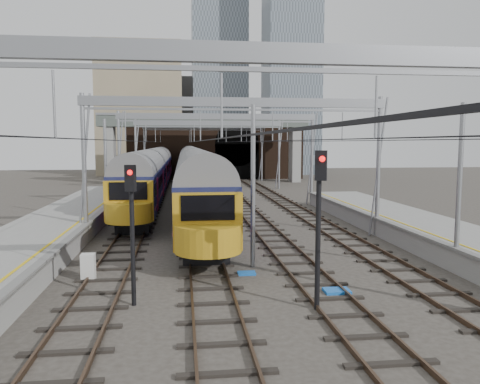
{
  "coord_description": "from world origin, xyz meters",
  "views": [
    {
      "loc": [
        -2.98,
        -17.72,
        5.38
      ],
      "look_at": [
        0.47,
        10.46,
        2.4
      ],
      "focal_mm": 35.0,
      "sensor_mm": 36.0,
      "label": 1
    }
  ],
  "objects": [
    {
      "name": "overhead_line",
      "position": [
        0.0,
        21.49,
        6.57
      ],
      "size": [
        16.8,
        80.0,
        8.0
      ],
      "color": "gray",
      "rests_on": "ground"
    },
    {
      "name": "signal_near_left",
      "position": [
        -4.65,
        -2.37,
        2.97
      ],
      "size": [
        0.37,
        0.46,
        4.69
      ],
      "rotation": [
        0.0,
        0.0,
        -0.35
      ],
      "color": "black",
      "rests_on": "ground"
    },
    {
      "name": "equip_cover_b",
      "position": [
        -0.93,
        6.2,
        0.06
      ],
      "size": [
        0.97,
        0.7,
        0.11
      ],
      "primitive_type": "cube",
      "rotation": [
        0.0,
        0.0,
        0.03
      ],
      "color": "blue",
      "rests_on": "ground"
    },
    {
      "name": "retaining_wall",
      "position": [
        1.4,
        51.93,
        4.33
      ],
      "size": [
        28.0,
        2.75,
        9.0
      ],
      "color": "#301F15",
      "rests_on": "ground"
    },
    {
      "name": "ground",
      "position": [
        0.0,
        0.0,
        0.0
      ],
      "size": [
        160.0,
        160.0,
        0.0
      ],
      "primitive_type": "plane",
      "color": "#38332D",
      "rests_on": "ground"
    },
    {
      "name": "train_second",
      "position": [
        -6.0,
        33.0,
        2.5
      ],
      "size": [
        2.81,
        48.8,
        4.84
      ],
      "color": "black",
      "rests_on": "ground"
    },
    {
      "name": "relay_cabinet",
      "position": [
        -6.73,
        0.86,
        0.52
      ],
      "size": [
        0.52,
        0.44,
        1.05
      ],
      "primitive_type": "cube",
      "rotation": [
        0.0,
        0.0,
        0.0
      ],
      "color": "silver",
      "rests_on": "ground"
    },
    {
      "name": "overbridge",
      "position": [
        0.0,
        46.0,
        7.27
      ],
      "size": [
        28.0,
        3.0,
        9.25
      ],
      "color": "gray",
      "rests_on": "ground"
    },
    {
      "name": "equip_cover_c",
      "position": [
        2.5,
        -1.83,
        0.05
      ],
      "size": [
        0.93,
        0.66,
        0.11
      ],
      "primitive_type": "cube",
      "rotation": [
        0.0,
        0.0,
        -0.01
      ],
      "color": "blue",
      "rests_on": "ground"
    },
    {
      "name": "platform_left",
      "position": [
        -10.18,
        2.5,
        0.55
      ],
      "size": [
        4.32,
        55.0,
        1.12
      ],
      "color": "gray",
      "rests_on": "ground"
    },
    {
      "name": "equip_cover_a",
      "position": [
        -0.43,
        0.89,
        0.04
      ],
      "size": [
        0.76,
        0.55,
        0.09
      ],
      "primitive_type": "cube",
      "rotation": [
        0.0,
        0.0,
        -0.04
      ],
      "color": "blue",
      "rests_on": "ground"
    },
    {
      "name": "city_skyline",
      "position": [
        2.73,
        70.48,
        17.09
      ],
      "size": [
        37.5,
        27.5,
        60.0
      ],
      "color": "tan",
      "rests_on": "ground"
    },
    {
      "name": "train_main",
      "position": [
        -2.0,
        34.6,
        2.56
      ],
      "size": [
        2.92,
        67.54,
        4.99
      ],
      "color": "black",
      "rests_on": "ground"
    },
    {
      "name": "tracks",
      "position": [
        0.0,
        15.0,
        0.02
      ],
      "size": [
        14.4,
        80.0,
        0.22
      ],
      "color": "#4C3828",
      "rests_on": "ground"
    },
    {
      "name": "signal_near_centre",
      "position": [
        1.29,
        -3.5,
        3.23
      ],
      "size": [
        0.41,
        0.48,
        5.15
      ],
      "rotation": [
        0.0,
        0.0,
        -0.41
      ],
      "color": "black",
      "rests_on": "ground"
    }
  ]
}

